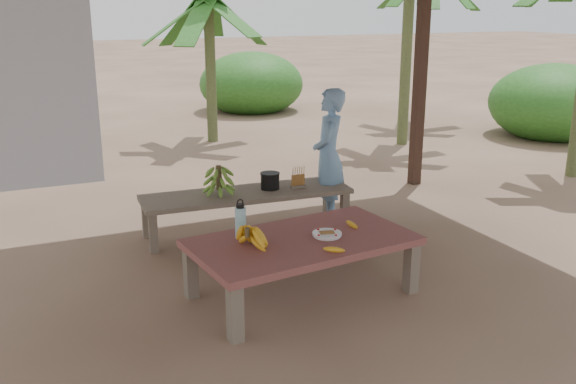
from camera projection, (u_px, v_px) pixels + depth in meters
name	position (u px, v px, depth m)	size (l,w,h in m)	color
ground	(299.00, 283.00, 5.61)	(80.00, 80.00, 0.00)	brown
work_table	(302.00, 246.00, 5.27)	(1.90, 1.19, 0.50)	brown
bench	(247.00, 197.00, 6.74)	(2.23, 0.73, 0.45)	brown
ripe_banana_bunch	(247.00, 237.00, 5.01)	(0.31, 0.26, 0.19)	yellow
plate	(327.00, 234.00, 5.29)	(0.24, 0.24, 0.04)	white
loose_banana_front	(334.00, 250.00, 4.95)	(0.04, 0.18, 0.04)	yellow
loose_banana_side	(352.00, 225.00, 5.52)	(0.04, 0.15, 0.04)	yellow
water_flask	(241.00, 221.00, 5.23)	(0.09, 0.09, 0.33)	#3D9EBF
green_banana_stalk	(219.00, 180.00, 6.58)	(0.28, 0.28, 0.33)	#598C2D
cooking_pot	(270.00, 181.00, 6.82)	(0.20, 0.20, 0.17)	black
skewer_rack	(298.00, 177.00, 6.84)	(0.18, 0.08, 0.24)	#A57F47
woman	(329.00, 155.00, 7.07)	(0.54, 0.35, 1.48)	#6A96C8
banana_plant_n	(209.00, 13.00, 10.77)	(1.80, 1.80, 2.68)	#596638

